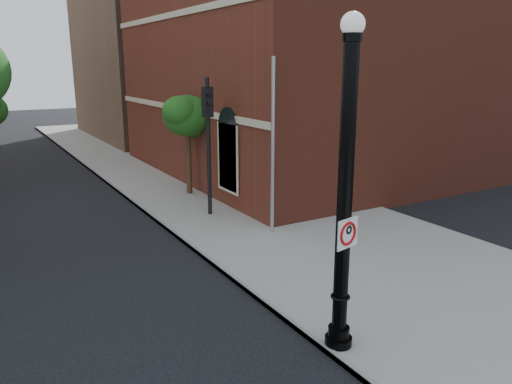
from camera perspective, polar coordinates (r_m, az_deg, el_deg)
ground at (r=9.78m, az=-4.63°, el=-19.28°), size 120.00×120.00×0.00m
sidewalk_right at (r=20.50m, az=-1.82°, el=-0.76°), size 8.00×60.00×0.12m
curb_edge at (r=18.99m, az=-12.34°, el=-2.30°), size 0.10×60.00×0.14m
brick_wall_building at (r=28.92m, az=12.30°, el=15.75°), size 22.30×16.30×12.50m
bg_building_tan_b at (r=42.17m, az=-3.11°, el=16.53°), size 22.00×14.00×14.00m
lamppost at (r=9.18m, az=10.07°, el=-1.78°), size 0.53×0.53×6.27m
no_parking_sign at (r=9.18m, az=10.43°, el=-4.64°), size 0.56×0.15×0.57m
traffic_signal_right at (r=17.64m, az=-5.49°, el=7.63°), size 0.33×0.42×4.98m
utility_pole at (r=15.64m, az=1.91°, el=4.86°), size 0.11×0.11×5.66m
street_tree_c at (r=20.83m, az=-7.84°, el=8.49°), size 2.34×2.12×4.22m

